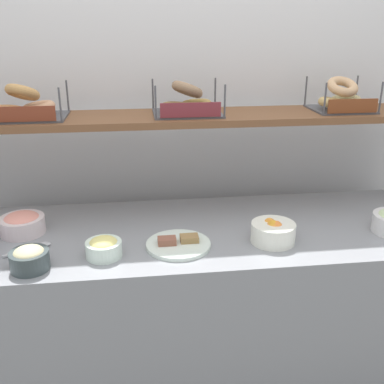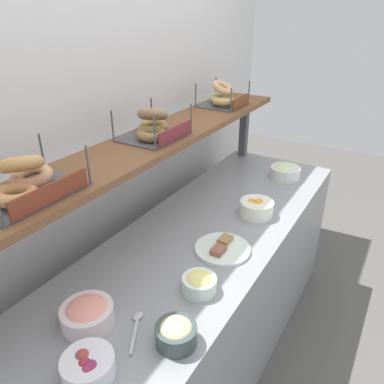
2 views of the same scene
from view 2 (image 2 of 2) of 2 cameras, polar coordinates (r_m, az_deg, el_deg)
ground_plane at (r=2.38m, az=1.70°, el=-23.41°), size 8.00×8.00×0.00m
back_wall at (r=1.96m, az=-12.05°, el=7.44°), size 3.38×0.06×2.40m
deli_counter at (r=2.07m, az=1.86°, el=-15.87°), size 2.18×0.70×0.85m
shelf_riser_right at (r=2.68m, az=7.97°, el=9.65°), size 0.05×0.05×0.40m
upper_shelf at (r=1.77m, az=-5.45°, el=8.02°), size 2.14×0.32×0.03m
bowl_tuna_salad at (r=1.27m, az=-2.45°, el=-20.76°), size 0.14×0.14×0.09m
bowl_beet_salad at (r=1.23m, az=-15.63°, el=-24.34°), size 0.16×0.16×0.08m
bowl_fruit_salad at (r=1.95m, az=9.86°, el=-2.33°), size 0.17×0.17×0.09m
bowl_egg_salad at (r=1.45m, az=1.13°, el=-13.73°), size 0.13×0.13×0.08m
bowl_scallion_spread at (r=2.40m, az=14.11°, el=3.10°), size 0.18×0.18×0.09m
bowl_lox_spread at (r=1.37m, az=-15.77°, el=-17.49°), size 0.18×0.18×0.09m
serving_plate_white at (r=1.68m, az=4.69°, el=-8.59°), size 0.25×0.25×0.04m
serving_spoon_near_plate at (r=1.35m, az=-8.53°, el=-19.49°), size 0.16×0.10×0.01m
bagel_basket_sesame at (r=1.29m, az=-24.21°, el=1.38°), size 0.34×0.24×0.15m
bagel_basket_everything at (r=1.73m, az=-5.91°, el=9.80°), size 0.30×0.25×0.15m
bagel_basket_plain at (r=2.32m, az=4.77°, el=14.25°), size 0.27×0.26×0.15m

